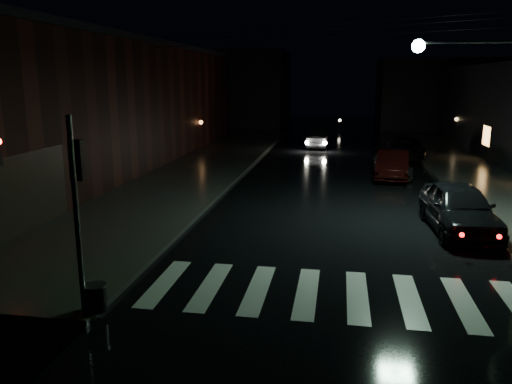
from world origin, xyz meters
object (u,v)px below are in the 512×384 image
at_px(parked_car_c, 391,163).
at_px(oncoming_car, 317,139).
at_px(parked_car_b, 393,164).
at_px(parked_car_a, 459,208).
at_px(parked_car_d, 406,148).

xyz_separation_m(parked_car_c, oncoming_car, (-4.40, 10.47, 0.03)).
relative_size(parked_car_b, parked_car_c, 0.99).
bearing_deg(oncoming_car, parked_car_c, 112.46).
distance_m(parked_car_c, oncoming_car, 11.36).
relative_size(parked_car_c, oncoming_car, 1.09).
bearing_deg(parked_car_a, parked_car_b, 95.01).
height_order(parked_car_b, parked_car_d, parked_car_b).
bearing_deg(oncoming_car, parked_car_a, 105.27).
xyz_separation_m(parked_car_b, parked_car_c, (0.00, 0.78, -0.08)).
height_order(parked_car_a, parked_car_d, parked_car_a).
xyz_separation_m(parked_car_a, parked_car_b, (-1.29, 9.11, -0.09)).
distance_m(parked_car_a, oncoming_car, 21.14).
bearing_deg(parked_car_b, parked_car_d, 84.86).
height_order(parked_car_b, parked_car_c, parked_car_b).
bearing_deg(parked_car_c, oncoming_car, 112.78).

